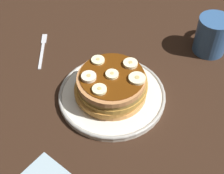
# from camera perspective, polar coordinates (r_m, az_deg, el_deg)

# --- Properties ---
(ground_plane) EXTENTS (1.40, 1.40, 0.03)m
(ground_plane) POSITION_cam_1_polar(r_m,az_deg,el_deg) (0.72, 0.00, -2.62)
(ground_plane) COLOR black
(plate) EXTENTS (0.23, 0.23, 0.01)m
(plate) POSITION_cam_1_polar(r_m,az_deg,el_deg) (0.70, 0.00, -1.42)
(plate) COLOR silver
(plate) RESTS_ON ground_plane
(pancake_stack) EXTENTS (0.16, 0.16, 0.06)m
(pancake_stack) POSITION_cam_1_polar(r_m,az_deg,el_deg) (0.68, -0.21, 0.39)
(pancake_stack) COLOR tan
(pancake_stack) RESTS_ON plate
(banana_slice_0) EXTENTS (0.03, 0.03, 0.01)m
(banana_slice_0) POSITION_cam_1_polar(r_m,az_deg,el_deg) (0.66, 0.38, 2.30)
(banana_slice_0) COLOR #F8F1BA
(banana_slice_0) RESTS_ON pancake_stack
(banana_slice_1) EXTENTS (0.03, 0.03, 0.01)m
(banana_slice_1) POSITION_cam_1_polar(r_m,az_deg,el_deg) (0.69, -2.50, 4.71)
(banana_slice_1) COLOR #F1F3B7
(banana_slice_1) RESTS_ON pancake_stack
(banana_slice_2) EXTENTS (0.03, 0.03, 0.01)m
(banana_slice_2) POSITION_cam_1_polar(r_m,az_deg,el_deg) (0.65, -4.12, 1.76)
(banana_slice_2) COLOR #F3E3C2
(banana_slice_2) RESTS_ON pancake_stack
(banana_slice_3) EXTENTS (0.03, 0.03, 0.01)m
(banana_slice_3) POSITION_cam_1_polar(r_m,az_deg,el_deg) (0.63, -2.24, -0.47)
(banana_slice_3) COLOR #F6F4B8
(banana_slice_3) RESTS_ON pancake_stack
(banana_slice_4) EXTENTS (0.03, 0.03, 0.01)m
(banana_slice_4) POSITION_cam_1_polar(r_m,az_deg,el_deg) (0.65, 4.44, 1.49)
(banana_slice_4) COLOR beige
(banana_slice_4) RESTS_ON pancake_stack
(banana_slice_5) EXTENTS (0.03, 0.03, 0.01)m
(banana_slice_5) POSITION_cam_1_polar(r_m,az_deg,el_deg) (0.68, 3.26, 4.12)
(banana_slice_5) COLOR #F9EDBB
(banana_slice_5) RESTS_ON pancake_stack
(coffee_mug) EXTENTS (0.11, 0.08, 0.09)m
(coffee_mug) POSITION_cam_1_polar(r_m,az_deg,el_deg) (0.83, 17.28, 8.93)
(coffee_mug) COLOR #33598C
(coffee_mug) RESTS_ON ground_plane
(fork) EXTENTS (0.12, 0.06, 0.01)m
(fork) POSITION_cam_1_polar(r_m,az_deg,el_deg) (0.84, -12.15, 6.68)
(fork) COLOR silver
(fork) RESTS_ON ground_plane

